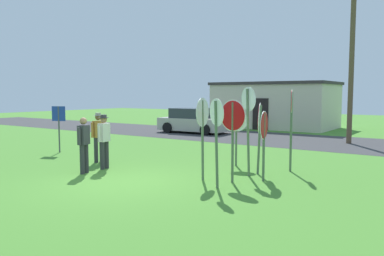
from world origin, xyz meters
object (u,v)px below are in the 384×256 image
object	(u,v)px
person_in_blue	(104,138)
person_in_teal	(84,142)
parked_car_on_street	(193,122)
stop_sign_center_cluster	(217,128)
stop_sign_leaning_right	(291,116)
person_in_dark_shirt	(98,134)
info_panel_leftmost	(59,121)
stop_sign_rear_right	(248,116)
stop_sign_rear_left	(259,125)
utility_pole	(352,53)
stop_sign_tallest	(233,126)
stop_sign_far_back	(202,124)
stop_sign_nearest	(264,134)
stop_sign_low_front	(236,127)

from	to	relation	value
person_in_blue	person_in_teal	distance (m)	0.85
parked_car_on_street	stop_sign_center_cluster	xyz separation A→B (m)	(8.55, -11.33, 0.86)
stop_sign_leaning_right	person_in_dark_shirt	world-z (taller)	stop_sign_leaning_right
person_in_dark_shirt	info_panel_leftmost	distance (m)	3.15
stop_sign_rear_right	stop_sign_rear_left	xyz separation A→B (m)	(0.15, 0.44, -0.29)
utility_pole	person_in_blue	world-z (taller)	utility_pole
stop_sign_tallest	stop_sign_rear_right	xyz separation A→B (m)	(-0.02, 0.95, 0.20)
person_in_dark_shirt	person_in_teal	world-z (taller)	person_in_dark_shirt
stop_sign_leaning_right	stop_sign_far_back	world-z (taller)	stop_sign_leaning_right
stop_sign_far_back	stop_sign_nearest	distance (m)	1.70
parked_car_on_street	stop_sign_rear_left	size ratio (longest dim) A/B	2.06
person_in_teal	parked_car_on_street	bearing A→B (deg)	109.78
stop_sign_tallest	stop_sign_low_front	distance (m)	2.50
parked_car_on_street	stop_sign_rear_right	bearing A→B (deg)	-48.22
utility_pole	stop_sign_rear_right	bearing A→B (deg)	-93.71
stop_sign_leaning_right	person_in_blue	world-z (taller)	stop_sign_leaning_right
stop_sign_center_cluster	stop_sign_far_back	bearing A→B (deg)	143.86
stop_sign_center_cluster	stop_sign_nearest	xyz separation A→B (m)	(0.64, 1.44, -0.23)
person_in_dark_shirt	info_panel_leftmost	size ratio (longest dim) A/B	0.92
parked_car_on_street	stop_sign_nearest	bearing A→B (deg)	-47.11
person_in_blue	stop_sign_rear_right	bearing A→B (deg)	20.50
stop_sign_rear_right	stop_sign_rear_left	distance (m)	0.55
person_in_blue	stop_sign_low_front	bearing A→B (deg)	41.98
parked_car_on_street	stop_sign_leaning_right	bearing A→B (deg)	-41.27
parked_car_on_street	stop_sign_nearest	distance (m)	13.51
stop_sign_rear_right	stop_sign_far_back	xyz separation A→B (m)	(-0.81, -1.17, -0.18)
info_panel_leftmost	stop_sign_nearest	bearing A→B (deg)	-0.53
stop_sign_low_front	person_in_dark_shirt	world-z (taller)	stop_sign_low_front
person_in_dark_shirt	person_in_blue	distance (m)	1.28
info_panel_leftmost	stop_sign_rear_left	bearing A→B (deg)	4.56
stop_sign_center_cluster	person_in_dark_shirt	bearing A→B (deg)	170.60
parked_car_on_street	stop_sign_low_front	bearing A→B (deg)	-47.95
stop_sign_far_back	info_panel_leftmost	world-z (taller)	stop_sign_far_back
stop_sign_far_back	stop_sign_nearest	bearing A→B (deg)	30.27
stop_sign_center_cluster	parked_car_on_street	bearing A→B (deg)	127.04
stop_sign_rear_right	stop_sign_rear_left	size ratio (longest dim) A/B	1.22
stop_sign_rear_left	stop_sign_far_back	distance (m)	1.88
stop_sign_leaning_right	stop_sign_rear_left	xyz separation A→B (m)	(-0.61, -0.96, -0.25)
stop_sign_rear_left	info_panel_leftmost	xyz separation A→B (m)	(-8.55, -0.68, -0.16)
stop_sign_nearest	person_in_blue	bearing A→B (deg)	-165.47
stop_sign_tallest	person_in_teal	world-z (taller)	stop_sign_tallest
stop_sign_rear_left	stop_sign_low_front	size ratio (longest dim) A/B	1.13
person_in_teal	stop_sign_far_back	bearing A→B (deg)	20.48
stop_sign_center_cluster	info_panel_leftmost	xyz separation A→B (m)	(-8.41, 1.52, -0.24)
info_panel_leftmost	stop_sign_tallest	bearing A→B (deg)	-4.84
stop_sign_leaning_right	stop_sign_far_back	bearing A→B (deg)	-121.46
stop_sign_leaning_right	stop_sign_nearest	distance (m)	1.77
stop_sign_nearest	person_in_blue	size ratio (longest dim) A/B	1.11
stop_sign_leaning_right	stop_sign_far_back	xyz separation A→B (m)	(-1.57, -2.57, -0.14)
parked_car_on_street	stop_sign_leaning_right	size ratio (longest dim) A/B	1.74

